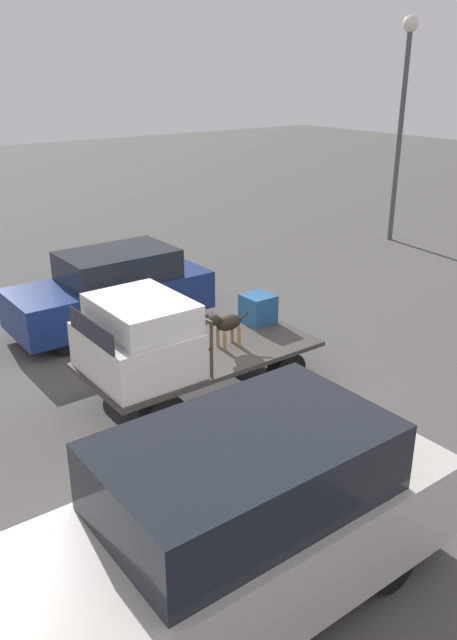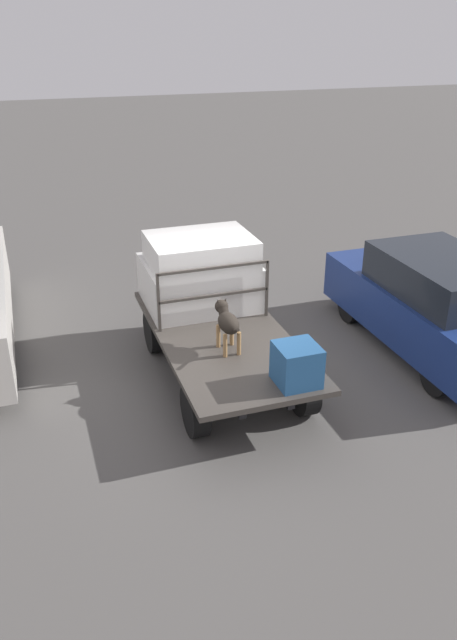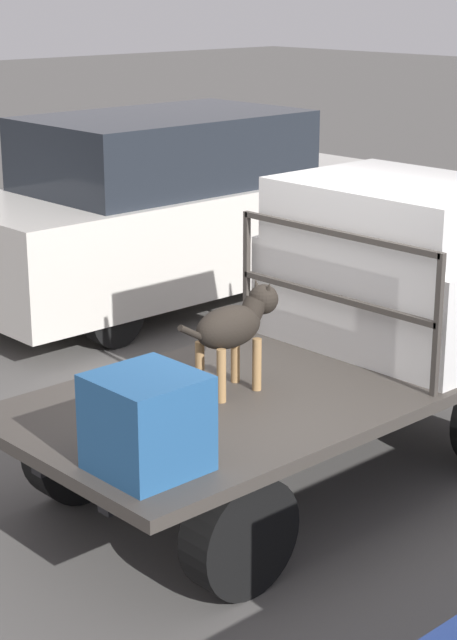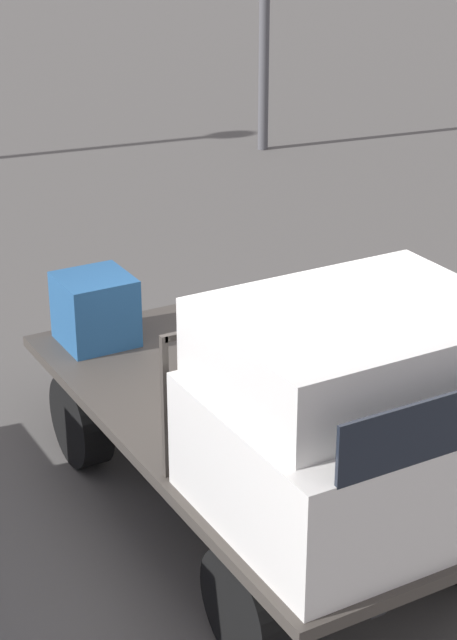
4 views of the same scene
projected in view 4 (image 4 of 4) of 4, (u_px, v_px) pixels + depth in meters
ground_plane at (255, 511)px, 7.59m from camera, size 80.00×80.00×0.00m
flatbed_truck at (256, 441)px, 7.35m from camera, size 4.03×1.91×0.78m
truck_cab at (363, 415)px, 6.10m from camera, size 1.50×1.79×1.20m
truck_headboard at (289, 355)px, 6.71m from camera, size 0.04×1.79×0.95m
dog at (233, 330)px, 7.50m from camera, size 0.87×0.27×0.70m
cargo_crate at (95, 309)px, 8.26m from camera, size 0.54×0.54×0.54m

